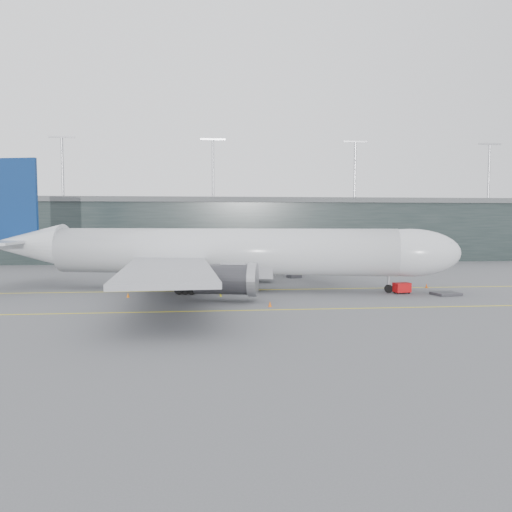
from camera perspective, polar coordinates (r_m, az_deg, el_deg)
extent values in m
plane|color=#5A5A5F|center=(73.98, -8.15, -3.54)|extent=(320.00, 320.00, 0.00)
cube|color=yellow|center=(70.02, -8.29, -3.96)|extent=(160.00, 0.25, 0.02)
cube|color=yellow|center=(54.24, -9.02, -6.29)|extent=(160.00, 0.25, 0.02)
cube|color=yellow|center=(93.80, -4.60, -1.91)|extent=(0.25, 60.00, 0.02)
cube|color=black|center=(131.35, -7.15, 2.81)|extent=(240.00, 35.00, 14.00)
cube|color=#515455|center=(131.41, -7.18, 6.13)|extent=(240.00, 36.00, 1.20)
cylinder|color=#9E9EA3|center=(126.32, -21.25, 9.34)|extent=(0.60, 0.60, 14.00)
cylinder|color=#9E9EA3|center=(121.93, -4.94, 9.80)|extent=(0.60, 0.60, 14.00)
cylinder|color=#9E9EA3|center=(127.38, 11.23, 9.49)|extent=(0.60, 0.60, 14.00)
cylinder|color=#9E9EA3|center=(141.54, 25.07, 8.63)|extent=(0.60, 0.60, 14.00)
cylinder|color=silver|center=(69.76, -3.77, 0.54)|extent=(47.57, 16.82, 6.38)
ellipsoid|color=silver|center=(69.55, 17.09, 0.36)|extent=(14.49, 9.22, 6.38)
cone|color=silver|center=(80.58, -24.72, 1.16)|extent=(12.40, 8.50, 6.13)
cube|color=gray|center=(70.15, -4.58, -1.47)|extent=(17.20, 8.70, 2.06)
cube|color=black|center=(70.28, 20.25, 1.17)|extent=(2.90, 3.52, 0.82)
cube|color=gray|center=(55.13, -10.06, -1.50)|extent=(10.85, 30.30, 0.57)
cylinder|color=#313236|center=(60.05, -3.59, -2.68)|extent=(7.83, 5.12, 3.60)
cube|color=gray|center=(86.04, -3.78, 0.51)|extent=(22.55, 30.60, 0.57)
cylinder|color=#313236|center=(79.24, -0.96, -1.05)|extent=(7.83, 5.12, 3.60)
cube|color=navy|center=(81.39, -25.78, 5.72)|extent=(6.64, 2.00, 12.35)
cube|color=silver|center=(85.94, -23.32, 1.70)|extent=(9.34, 10.84, 0.36)
cylinder|color=black|center=(69.62, 14.92, -3.63)|extent=(1.20, 0.65, 1.13)
cylinder|color=#9E9EA3|center=(69.52, 14.93, -3.00)|extent=(0.31, 0.31, 2.68)
cylinder|color=black|center=(66.36, -8.06, -3.82)|extent=(1.42, 0.80, 1.34)
cylinder|color=black|center=(75.86, -6.10, -2.82)|extent=(1.42, 0.80, 1.34)
cube|color=#26262A|center=(76.78, 8.10, 0.76)|extent=(4.57, 4.82, 3.00)
cube|color=#26262A|center=(84.25, 4.67, 1.07)|extent=(7.42, 13.99, 2.68)
cube|color=#26262A|center=(96.44, 0.39, 1.45)|extent=(7.67, 14.09, 2.79)
cube|color=#26262A|center=(109.06, -2.92, 1.74)|extent=(7.92, 14.18, 2.90)
cylinder|color=#9E9EA3|center=(85.13, 4.40, -1.14)|extent=(0.54, 0.54, 4.08)
cube|color=#313236|center=(85.29, 4.39, -2.26)|extent=(2.57, 2.26, 0.75)
cylinder|color=#26262A|center=(115.35, 3.40, 1.86)|extent=(4.29, 4.29, 3.22)
cylinder|color=#26262A|center=(115.53, 3.39, 0.16)|extent=(1.93, 1.93, 3.86)
cube|color=#B70D0F|center=(69.52, 16.33, -3.46)|extent=(2.33, 1.73, 1.25)
cylinder|color=black|center=(68.79, 16.00, -4.06)|extent=(0.41, 0.22, 0.38)
cylinder|color=black|center=(69.63, 17.07, -3.98)|extent=(0.41, 0.22, 0.38)
cylinder|color=black|center=(69.59, 15.57, -3.96)|extent=(0.41, 0.22, 0.38)
cylinder|color=black|center=(70.42, 16.63, -3.89)|extent=(0.41, 0.22, 0.38)
cube|color=#343438|center=(69.94, 20.88, -4.04)|extent=(3.67, 3.15, 0.33)
cube|color=#313236|center=(85.28, -10.88, -2.46)|extent=(2.53, 2.20, 0.22)
cube|color=#ADB3BA|center=(85.18, -10.89, -1.80)|extent=(2.08, 2.00, 1.65)
cube|color=#23498C|center=(85.09, -10.90, -1.22)|extent=(2.15, 2.06, 0.09)
cube|color=#313236|center=(85.62, -10.40, -2.43)|extent=(2.55, 2.24, 0.22)
cube|color=silver|center=(85.51, -10.41, -1.78)|extent=(2.10, 2.02, 1.63)
cube|color=#23498C|center=(85.43, -10.42, -1.21)|extent=(2.17, 2.09, 0.09)
cube|color=#313236|center=(83.31, -7.60, -2.58)|extent=(2.23, 1.89, 0.20)
cube|color=silver|center=(83.21, -7.61, -1.97)|extent=(1.81, 1.73, 1.51)
cube|color=#23498C|center=(83.13, -7.61, -1.43)|extent=(1.87, 1.79, 0.08)
cone|color=#CE4A0B|center=(76.18, 18.90, -3.26)|extent=(0.39, 0.39, 0.63)
cone|color=#F35D0D|center=(56.54, 1.60, -5.50)|extent=(0.40, 0.40, 0.64)
cone|color=#EA5C0D|center=(83.78, -2.68, -2.36)|extent=(0.48, 0.48, 0.76)
cone|color=orange|center=(65.41, -14.42, -4.34)|extent=(0.39, 0.39, 0.61)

